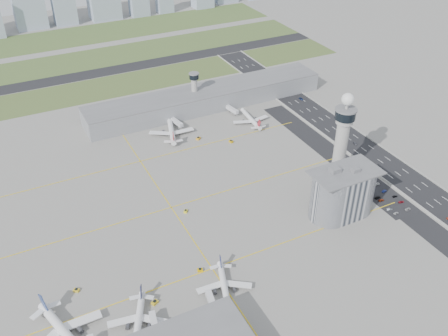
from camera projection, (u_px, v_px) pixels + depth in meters
name	position (u px, v px, depth m)	size (l,w,h in m)	color
ground	(249.00, 216.00, 308.19)	(1000.00, 1000.00, 0.00)	gray
grass_strip_0	(114.00, 86.00, 467.54)	(480.00, 50.00, 0.08)	#455729
grass_strip_1	(93.00, 59.00, 523.16)	(480.00, 60.00, 0.08)	#4C632F
grass_strip_2	(76.00, 36.00, 582.49)	(480.00, 70.00, 0.08)	#4F6A32
runway	(103.00, 72.00, 494.97)	(480.00, 22.00, 0.10)	black
highway	(392.00, 169.00, 351.18)	(28.00, 500.00, 0.10)	black
barrier_left	(377.00, 174.00, 345.63)	(0.60, 500.00, 1.20)	#9E9E99
barrier_right	(407.00, 164.00, 356.11)	(0.60, 500.00, 1.20)	#9E9E99
landside_road	(374.00, 186.00, 334.42)	(18.00, 260.00, 0.08)	black
parking_lot	(384.00, 197.00, 324.76)	(20.00, 44.00, 0.10)	black
taxiway_line_h_0	(212.00, 269.00, 270.97)	(260.00, 0.60, 0.01)	yellow
taxiway_line_h_1	(171.00, 207.00, 315.47)	(260.00, 0.60, 0.01)	yellow
taxiway_line_h_2	(140.00, 161.00, 359.96)	(260.00, 0.60, 0.01)	yellow
taxiway_line_v	(171.00, 207.00, 315.47)	(0.60, 260.00, 0.01)	yellow
control_tower	(342.00, 135.00, 321.54)	(14.00, 14.00, 64.50)	#ADAAA5
secondary_tower	(194.00, 88.00, 420.18)	(8.60, 8.60, 31.90)	#ADAAA5
admin_building	(343.00, 193.00, 302.80)	(42.00, 24.00, 33.50)	#B2B2B7
terminal_pier	(206.00, 98.00, 428.51)	(210.00, 32.00, 15.80)	gray
airplane_near_a	(64.00, 330.00, 229.86)	(45.31, 38.51, 12.69)	white
airplane_near_b	(138.00, 319.00, 236.42)	(35.92, 30.53, 10.06)	white
airplane_near_c	(224.00, 284.00, 255.05)	(34.57, 29.38, 9.68)	white
airplane_far_a	(171.00, 127.00, 389.64)	(41.81, 35.54, 11.71)	white
airplane_far_b	(251.00, 116.00, 406.42)	(36.58, 31.09, 10.24)	white
jet_bridge_near_2	(216.00, 315.00, 241.53)	(14.00, 3.00, 5.70)	silver
jet_bridge_far_0	(173.00, 121.00, 405.24)	(14.00, 3.00, 5.70)	silver
jet_bridge_far_1	(227.00, 108.00, 423.94)	(14.00, 3.00, 5.70)	silver
tug_0	(76.00, 290.00, 257.20)	(2.02, 2.94, 1.71)	gold
tug_1	(155.00, 302.00, 250.35)	(2.28, 3.31, 1.92)	gold
tug_2	(200.00, 270.00, 269.12)	(2.01, 2.93, 1.70)	#DCA700
tug_3	(186.00, 211.00, 311.17)	(1.95, 2.83, 1.65)	yellow
tug_4	(198.00, 138.00, 385.38)	(2.35, 3.42, 1.99)	orange
tug_5	(231.00, 141.00, 381.68)	(2.17, 3.16, 1.84)	#CE9C0A
car_lot_0	(396.00, 213.00, 309.79)	(1.43, 3.57, 1.22)	silver
car_lot_1	(390.00, 209.00, 313.04)	(1.32, 3.78, 1.24)	slate
car_lot_2	(381.00, 200.00, 320.77)	(1.85, 4.02, 1.12)	maroon
car_lot_3	(378.00, 197.00, 323.14)	(1.80, 4.44, 1.29)	black
car_lot_4	(369.00, 190.00, 329.88)	(1.40, 3.49, 1.19)	navy
car_lot_5	(361.00, 184.00, 335.68)	(1.26, 3.60, 1.19)	silver
car_lot_6	(408.00, 209.00, 313.14)	(2.06, 4.47, 1.24)	#A6A6A6
car_lot_7	(401.00, 202.00, 319.34)	(1.56, 3.85, 1.12)	maroon
car_lot_8	(395.00, 196.00, 324.17)	(1.41, 3.50, 1.19)	black
car_lot_9	(384.00, 191.00, 328.95)	(1.28, 3.67, 1.21)	navy
car_lot_10	(377.00, 184.00, 335.49)	(2.15, 4.67, 1.30)	silver
car_lot_11	(372.00, 180.00, 339.04)	(1.56, 3.83, 1.11)	#9597A9
car_hw_1	(355.00, 143.00, 379.60)	(1.38, 3.97, 1.31)	#222328
car_hw_2	(301.00, 99.00, 443.57)	(2.18, 4.74, 1.32)	navy
car_hw_4	(255.00, 77.00, 483.31)	(1.34, 3.34, 1.14)	#9A9B9C
skyline_bldg_7	(27.00, 2.00, 592.90)	(35.76, 28.61, 61.22)	#9EADC1
skyline_bldg_10	(139.00, 5.00, 642.07)	(23.01, 18.41, 27.75)	#9EADC1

